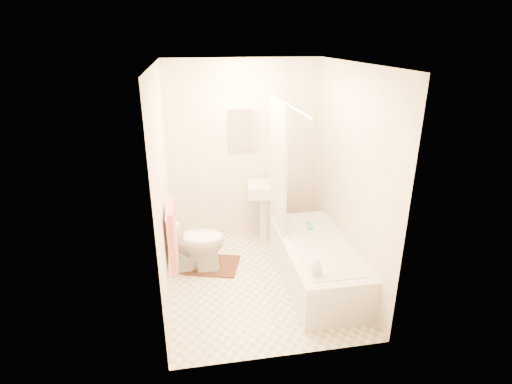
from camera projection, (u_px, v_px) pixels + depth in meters
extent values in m
plane|color=beige|center=(260.00, 280.00, 4.64)|extent=(2.40, 2.40, 0.00)
plane|color=white|center=(261.00, 64.00, 3.76)|extent=(2.40, 2.40, 0.00)
cube|color=beige|center=(244.00, 152.00, 5.30)|extent=(2.00, 0.02, 2.40)
cube|color=beige|center=(163.00, 189.00, 4.04)|extent=(0.02, 2.40, 2.40)
cube|color=beige|center=(350.00, 178.00, 4.36)|extent=(0.02, 2.40, 2.40)
cube|color=white|center=(244.00, 130.00, 5.17)|extent=(0.40, 0.03, 0.55)
cylinder|color=silver|center=(288.00, 104.00, 4.05)|extent=(0.03, 1.70, 0.03)
cube|color=silver|center=(277.00, 165.00, 4.70)|extent=(0.04, 0.80, 1.55)
cylinder|color=silver|center=(167.00, 207.00, 3.86)|extent=(0.02, 0.60, 0.02)
cube|color=#CC7266|center=(173.00, 236.00, 3.98)|extent=(0.06, 0.45, 0.66)
cylinder|color=white|center=(174.00, 227.00, 4.35)|extent=(0.11, 0.12, 0.12)
imported|color=white|center=(192.00, 241.00, 4.71)|extent=(0.80, 0.48, 0.76)
cube|color=#512820|center=(211.00, 265.00, 4.92)|extent=(0.78, 0.67, 0.02)
imported|color=white|center=(317.00, 267.00, 3.85)|extent=(0.10, 0.10, 0.19)
cube|color=#4CBF7F|center=(309.00, 226.00, 4.84)|extent=(0.08, 0.19, 0.04)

